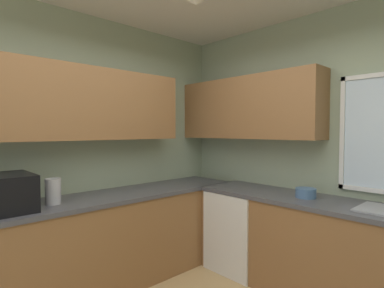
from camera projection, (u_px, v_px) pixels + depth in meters
name	position (u px, v px, depth m)	size (l,w,h in m)	color
room_shell	(209.00, 96.00, 2.27)	(3.69, 3.79, 2.79)	#9EAD8E
counter_run_left	(87.00, 246.00, 2.84)	(0.65, 3.40, 0.91)	olive
counter_run_back	(337.00, 254.00, 2.65)	(2.78, 0.65, 0.91)	olive
dishwasher	(241.00, 230.00, 3.38)	(0.60, 0.60, 0.86)	white
microwave	(6.00, 193.00, 2.37)	(0.48, 0.36, 0.29)	black
kettle	(53.00, 191.00, 2.59)	(0.13, 0.13, 0.22)	#B7B7BC
bowl	(306.00, 193.00, 2.85)	(0.19, 0.19, 0.09)	#4C7099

